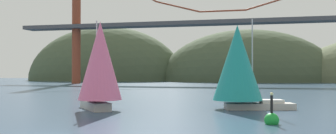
# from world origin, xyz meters

# --- Properties ---
(headland_center) EXTENTS (69.79, 44.00, 40.77)m
(headland_center) POSITION_xyz_m (5.00, 135.00, 0.00)
(headland_center) COLOR #425138
(headland_center) RESTS_ON ground_plane
(headland_left) EXTENTS (69.34, 44.00, 46.48)m
(headland_left) POSITION_xyz_m (-55.00, 135.00, 0.00)
(headland_left) COLOR #425138
(headland_left) RESTS_ON ground_plane
(suspension_bridge) EXTENTS (131.40, 6.00, 44.29)m
(suspension_bridge) POSITION_xyz_m (0.00, 95.00, 20.15)
(suspension_bridge) COLOR brown
(suspension_bridge) RESTS_ON ground_plane
(sailboat_pink_spinnaker) EXTENTS (6.94, 7.53, 9.15)m
(sailboat_pink_spinnaker) POSITION_xyz_m (-3.38, 14.95, 4.75)
(sailboat_pink_spinnaker) COLOR #B7B2A8
(sailboat_pink_spinnaker) RESTS_ON ground_plane
(sailboat_teal_sail) EXTENTS (9.02, 6.25, 9.42)m
(sailboat_teal_sail) POSITION_xyz_m (9.94, 20.09, 4.64)
(sailboat_teal_sail) COLOR #B7B2A8
(sailboat_teal_sail) RESTS_ON ground_plane
(channel_buoy) EXTENTS (1.10, 1.10, 2.64)m
(channel_buoy) POSITION_xyz_m (13.13, 9.14, 0.37)
(channel_buoy) COLOR green
(channel_buoy) RESTS_ON ground_plane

